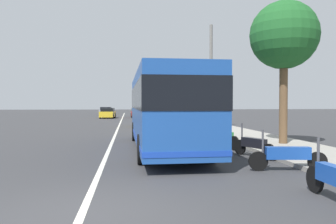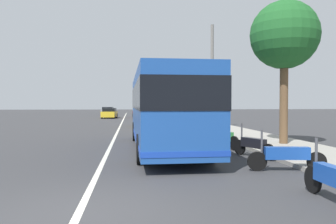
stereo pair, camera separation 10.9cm
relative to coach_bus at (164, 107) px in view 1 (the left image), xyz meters
The scene contains 13 objects.
ground_plane 8.82m from the coach_bus, 163.84° to the left, with size 220.00×220.00×0.00m, color #38383A.
sidewalk_curb 5.94m from the coach_bus, 72.31° to the right, with size 110.00×3.60×0.14m, color #9E998E.
lane_divider_line 3.49m from the coach_bus, 54.32° to the left, with size 110.00×0.16×0.01m, color silver.
coach_bus is the anchor object (origin of this frame).
motorcycle_by_tree 6.17m from the coach_bus, 148.60° to the right, with size 0.43×2.31×1.24m.
motorcycle_angled 4.26m from the coach_bus, 130.00° to the right, with size 1.97×0.88×1.24m.
motorcycle_far_end 3.03m from the coach_bus, 88.45° to the right, with size 2.24×0.78×1.26m.
car_side_street 14.76m from the coach_bus, ahead, with size 4.48×1.96×1.46m.
car_oncoming 32.37m from the coach_bus, ahead, with size 4.47×2.09×1.40m.
car_far_distant 32.97m from the coach_bus, ahead, with size 4.27×2.01×1.40m.
car_behind_bus 43.96m from the coach_bus, ahead, with size 4.60×2.08×1.43m.
roadside_tree_mid_block 6.57m from the coach_bus, 86.69° to the right, with size 3.17×3.17×6.79m.
utility_pole 12.65m from the coach_bus, 23.74° to the right, with size 0.24×0.24×8.29m, color slate.
Camera 1 is at (-6.08, -0.85, 2.00)m, focal length 35.23 mm.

